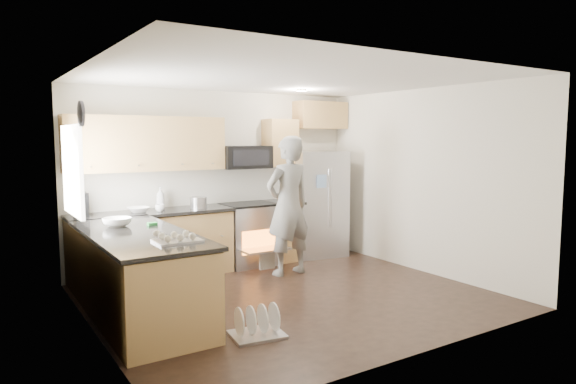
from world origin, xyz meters
TOP-DOWN VIEW (x-y plane):
  - ground at (0.00, 0.00)m, footprint 4.50×4.50m
  - room_shell at (-0.04, 0.02)m, footprint 4.54×4.04m
  - back_cabinet_run at (-0.58, 1.75)m, footprint 4.45×0.64m
  - peninsula at (-1.75, 0.25)m, footprint 0.96×2.36m
  - stove_range at (0.35, 1.69)m, footprint 0.76×0.97m
  - refrigerator at (1.59, 1.63)m, footprint 0.93×0.78m
  - person at (0.54, 0.89)m, footprint 0.74×0.52m
  - dish_rack at (-0.95, -0.87)m, footprint 0.55×0.47m

SIDE VIEW (x-z plane):
  - ground at x=0.00m, z-range 0.00..0.00m
  - dish_rack at x=-0.95m, z-range -0.07..0.24m
  - peninsula at x=-1.75m, z-range -0.05..0.98m
  - stove_range at x=0.35m, z-range -0.22..1.57m
  - refrigerator at x=1.59m, z-range 0.00..1.69m
  - back_cabinet_run at x=-0.58m, z-range -0.29..2.21m
  - person at x=0.54m, z-range 0.00..1.94m
  - room_shell at x=-0.04m, z-range 0.36..2.98m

